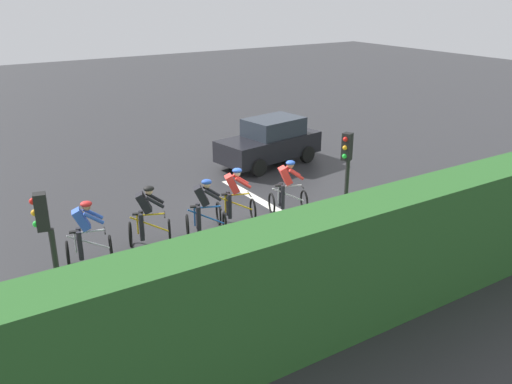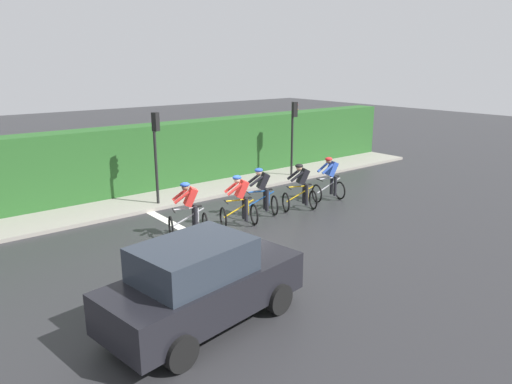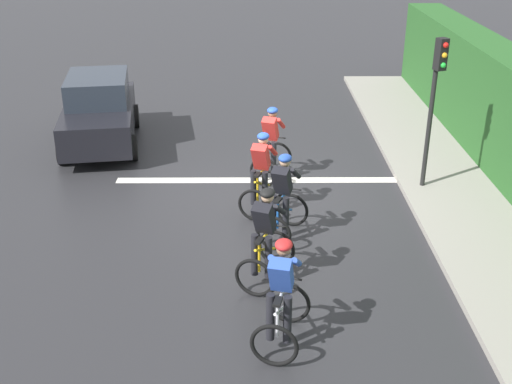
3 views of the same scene
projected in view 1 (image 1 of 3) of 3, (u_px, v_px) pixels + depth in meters
The scene contains 13 objects.
ground_plane at pixel (259, 220), 16.05m from camera, with size 80.00×80.00×0.00m, color #28282B.
sidewalk_kerb at pixel (288, 305), 11.65m from camera, with size 2.80×23.66×0.12m, color gray.
stone_wall_low at pixel (315, 318), 10.88m from camera, with size 0.44×23.66×0.50m, color tan.
hedge_wall at pixel (327, 277), 10.26m from camera, with size 1.10×23.66×2.65m, color #265623.
road_marking_stop_line at pixel (282, 213), 16.48m from camera, with size 7.00×0.30×0.01m, color silver.
cyclist_lead at pixel (86, 235), 13.23m from camera, with size 0.92×1.21×1.66m.
cyclist_second at pixel (147, 217), 14.23m from camera, with size 1.03×1.26×1.66m.
cyclist_mid at pixel (204, 210), 14.70m from camera, with size 1.03×1.26×1.66m.
cyclist_fourth at pixel (234, 197), 15.58m from camera, with size 0.99×1.24×1.66m.
cyclist_trailing at pixel (287, 188), 16.26m from camera, with size 1.00×1.24×1.66m.
car_black at pixel (270, 142), 20.84m from camera, with size 2.34×4.31×1.76m.
traffic_light_near_crossing at pixel (346, 179), 12.75m from camera, with size 0.26×0.30×3.34m.
traffic_light_far_junction at pixel (51, 255), 9.14m from camera, with size 0.24×0.31×3.34m.
Camera 1 is at (-12.35, 8.00, 6.46)m, focal length 38.20 mm.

